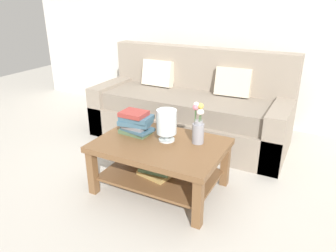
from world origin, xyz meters
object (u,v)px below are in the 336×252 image
Objects in this scene: couch at (190,109)px; book_stack_main at (136,123)px; glass_hurricane_vase at (167,123)px; flower_pitcher at (198,127)px; coffee_table at (160,156)px.

book_stack_main is (-0.07, -1.10, 0.20)m from couch.
glass_hurricane_vase is at bearing 0.92° from book_stack_main.
book_stack_main is at bearing -93.39° from couch.
flower_pitcher is (0.51, -1.02, 0.24)m from couch.
couch is 6.41× the size of flower_pitcher.
flower_pitcher reaches higher than glass_hurricane_vase.
coffee_table is 3.07× the size of flower_pitcher.
coffee_table is at bearing -79.51° from couch.
couch is 1.16m from flower_pitcher.
coffee_table is 0.30m from glass_hurricane_vase.
couch is 2.09× the size of coffee_table.
flower_pitcher is (0.29, 0.15, 0.28)m from coffee_table.
flower_pitcher is at bearing -63.59° from couch.
glass_hurricane_vase reaches higher than book_stack_main.
couch is 7.13× the size of book_stack_main.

